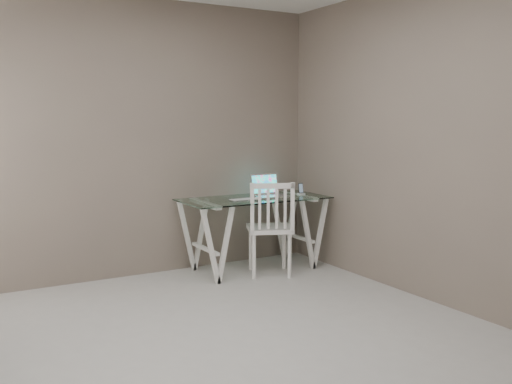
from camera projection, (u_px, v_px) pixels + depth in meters
room at (223, 90)px, 3.48m from camera, size 4.50×4.52×2.71m
desk at (254, 233)px, 5.85m from camera, size 1.50×0.70×0.75m
chair at (271, 224)px, 5.59m from camera, size 0.57×0.57×0.94m
laptop at (268, 191)px, 5.92m from camera, size 0.33×0.27×0.23m
keyboard at (243, 200)px, 5.66m from camera, size 0.29×0.13×0.01m
mouse at (257, 199)px, 5.64m from camera, size 0.10×0.06×0.03m
phone_dock at (301, 191)px, 6.07m from camera, size 0.06×0.06×0.12m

